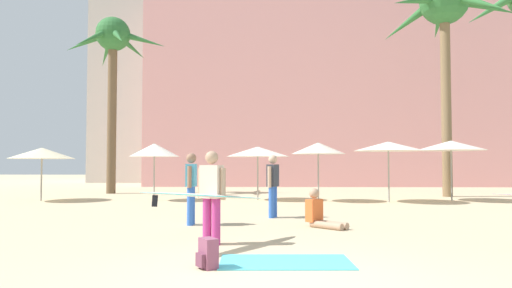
{
  "coord_description": "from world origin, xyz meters",
  "views": [
    {
      "loc": [
        -0.16,
        -5.66,
        1.45
      ],
      "look_at": [
        -0.52,
        6.94,
        2.01
      ],
      "focal_mm": 32.75,
      "sensor_mm": 36.0,
      "label": 1
    }
  ],
  "objects_px": {
    "person_far_right": "(211,194)",
    "person_near_left": "(320,214)",
    "cafe_umbrella_0": "(154,150)",
    "palm_tree_left": "(113,51)",
    "cafe_umbrella_1": "(42,153)",
    "cafe_umbrella_5": "(258,152)",
    "cafe_umbrella_3": "(451,146)",
    "palm_tree_far_left": "(445,13)",
    "beach_towel": "(285,262)",
    "cafe_umbrella_4": "(318,148)",
    "person_mid_right": "(273,183)",
    "backpack": "(208,254)",
    "person_mid_left": "(191,185)",
    "cafe_umbrella_8": "(388,146)"
  },
  "relations": [
    {
      "from": "cafe_umbrella_3",
      "to": "beach_towel",
      "type": "height_order",
      "value": "cafe_umbrella_3"
    },
    {
      "from": "palm_tree_far_left",
      "to": "palm_tree_left",
      "type": "height_order",
      "value": "palm_tree_far_left"
    },
    {
      "from": "palm_tree_far_left",
      "to": "beach_towel",
      "type": "xyz_separation_m",
      "value": [
        -7.82,
        -14.39,
        -8.39
      ]
    },
    {
      "from": "cafe_umbrella_1",
      "to": "person_mid_left",
      "type": "height_order",
      "value": "cafe_umbrella_1"
    },
    {
      "from": "cafe_umbrella_4",
      "to": "person_far_right",
      "type": "xyz_separation_m",
      "value": [
        -2.99,
        -10.13,
        -1.17
      ]
    },
    {
      "from": "cafe_umbrella_0",
      "to": "cafe_umbrella_1",
      "type": "xyz_separation_m",
      "value": [
        -4.48,
        -0.29,
        -0.13
      ]
    },
    {
      "from": "cafe_umbrella_8",
      "to": "person_mid_left",
      "type": "xyz_separation_m",
      "value": [
        -6.5,
        -6.96,
        -1.21
      ]
    },
    {
      "from": "cafe_umbrella_8",
      "to": "person_near_left",
      "type": "height_order",
      "value": "cafe_umbrella_8"
    },
    {
      "from": "cafe_umbrella_8",
      "to": "person_mid_right",
      "type": "height_order",
      "value": "cafe_umbrella_8"
    },
    {
      "from": "cafe_umbrella_5",
      "to": "palm_tree_left",
      "type": "bearing_deg",
      "value": 151.24
    },
    {
      "from": "palm_tree_far_left",
      "to": "palm_tree_left",
      "type": "xyz_separation_m",
      "value": [
        -16.02,
        1.87,
        -1.18
      ]
    },
    {
      "from": "palm_tree_left",
      "to": "cafe_umbrella_0",
      "type": "bearing_deg",
      "value": -53.76
    },
    {
      "from": "person_far_right",
      "to": "person_mid_right",
      "type": "xyz_separation_m",
      "value": [
        1.15,
        4.43,
        0.02
      ]
    },
    {
      "from": "cafe_umbrella_0",
      "to": "person_near_left",
      "type": "distance_m",
      "value": 9.98
    },
    {
      "from": "palm_tree_far_left",
      "to": "person_far_right",
      "type": "height_order",
      "value": "palm_tree_far_left"
    },
    {
      "from": "cafe_umbrella_5",
      "to": "palm_tree_far_left",
      "type": "bearing_deg",
      "value": 14.67
    },
    {
      "from": "cafe_umbrella_0",
      "to": "cafe_umbrella_8",
      "type": "distance_m",
      "value": 9.29
    },
    {
      "from": "person_near_left",
      "to": "person_mid_right",
      "type": "bearing_deg",
      "value": 163.19
    },
    {
      "from": "cafe_umbrella_3",
      "to": "person_near_left",
      "type": "xyz_separation_m",
      "value": [
        -6.11,
        -8.05,
        -1.9
      ]
    },
    {
      "from": "palm_tree_left",
      "to": "cafe_umbrella_1",
      "type": "distance_m",
      "value": 7.25
    },
    {
      "from": "person_mid_left",
      "to": "beach_towel",
      "type": "bearing_deg",
      "value": 116.39
    },
    {
      "from": "person_near_left",
      "to": "person_mid_right",
      "type": "height_order",
      "value": "person_mid_right"
    },
    {
      "from": "palm_tree_far_left",
      "to": "palm_tree_left",
      "type": "distance_m",
      "value": 16.17
    },
    {
      "from": "beach_towel",
      "to": "person_near_left",
      "type": "xyz_separation_m",
      "value": [
        0.94,
        3.86,
        0.3
      ]
    },
    {
      "from": "cafe_umbrella_3",
      "to": "cafe_umbrella_8",
      "type": "relative_size",
      "value": 1.01
    },
    {
      "from": "palm_tree_left",
      "to": "beach_towel",
      "type": "bearing_deg",
      "value": -63.24
    },
    {
      "from": "cafe_umbrella_5",
      "to": "person_near_left",
      "type": "distance_m",
      "value": 8.62
    },
    {
      "from": "person_near_left",
      "to": "person_mid_right",
      "type": "xyz_separation_m",
      "value": [
        -1.08,
        1.97,
        0.63
      ]
    },
    {
      "from": "cafe_umbrella_3",
      "to": "person_far_right",
      "type": "height_order",
      "value": "cafe_umbrella_3"
    },
    {
      "from": "backpack",
      "to": "person_mid_left",
      "type": "xyz_separation_m",
      "value": [
        -1.02,
        4.67,
        0.75
      ]
    },
    {
      "from": "cafe_umbrella_1",
      "to": "cafe_umbrella_5",
      "type": "xyz_separation_m",
      "value": [
        8.66,
        0.68,
        0.07
      ]
    },
    {
      "from": "person_near_left",
      "to": "cafe_umbrella_8",
      "type": "bearing_deg",
      "value": 109.26
    },
    {
      "from": "cafe_umbrella_1",
      "to": "beach_towel",
      "type": "xyz_separation_m",
      "value": [
        9.38,
        -11.47,
        -1.9
      ]
    },
    {
      "from": "palm_tree_left",
      "to": "cafe_umbrella_3",
      "type": "distance_m",
      "value": 16.63
    },
    {
      "from": "beach_towel",
      "to": "cafe_umbrella_0",
      "type": "bearing_deg",
      "value": 112.63
    },
    {
      "from": "palm_tree_far_left",
      "to": "person_mid_right",
      "type": "distance_m",
      "value": 13.87
    },
    {
      "from": "palm_tree_left",
      "to": "person_near_left",
      "type": "xyz_separation_m",
      "value": [
        9.14,
        -12.4,
        -6.92
      ]
    },
    {
      "from": "cafe_umbrella_0",
      "to": "person_near_left",
      "type": "relative_size",
      "value": 2.42
    },
    {
      "from": "cafe_umbrella_0",
      "to": "cafe_umbrella_3",
      "type": "xyz_separation_m",
      "value": [
        11.95,
        0.15,
        0.17
      ]
    },
    {
      "from": "backpack",
      "to": "person_near_left",
      "type": "relative_size",
      "value": 0.44
    },
    {
      "from": "cafe_umbrella_0",
      "to": "cafe_umbrella_5",
      "type": "xyz_separation_m",
      "value": [
        4.19,
        0.39,
        -0.06
      ]
    },
    {
      "from": "person_far_right",
      "to": "person_near_left",
      "type": "distance_m",
      "value": 3.38
    },
    {
      "from": "palm_tree_left",
      "to": "backpack",
      "type": "relative_size",
      "value": 21.31
    },
    {
      "from": "cafe_umbrella_4",
      "to": "person_mid_right",
      "type": "xyz_separation_m",
      "value": [
        -1.84,
        -5.69,
        -1.15
      ]
    },
    {
      "from": "backpack",
      "to": "person_mid_left",
      "type": "bearing_deg",
      "value": -110.6
    },
    {
      "from": "cafe_umbrella_1",
      "to": "person_far_right",
      "type": "bearing_deg",
      "value": -51.24
    },
    {
      "from": "cafe_umbrella_0",
      "to": "cafe_umbrella_5",
      "type": "relative_size",
      "value": 0.89
    },
    {
      "from": "cafe_umbrella_3",
      "to": "beach_towel",
      "type": "relative_size",
      "value": 1.39
    },
    {
      "from": "palm_tree_left",
      "to": "person_far_right",
      "type": "height_order",
      "value": "palm_tree_left"
    },
    {
      "from": "cafe_umbrella_0",
      "to": "beach_towel",
      "type": "xyz_separation_m",
      "value": [
        4.9,
        -11.76,
        -2.03
      ]
    }
  ]
}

